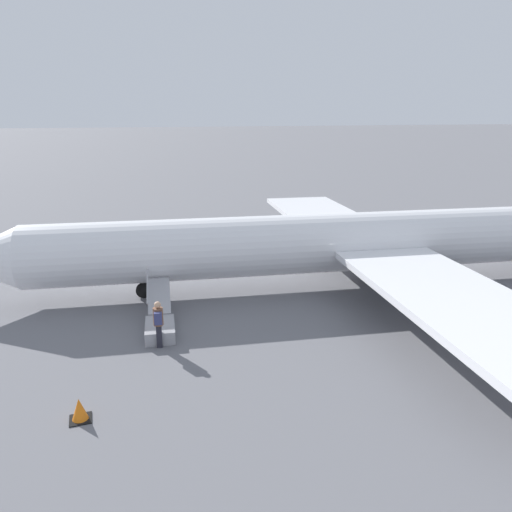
% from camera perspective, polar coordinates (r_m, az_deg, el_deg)
% --- Properties ---
extents(ground_plane, '(600.00, 600.00, 0.00)m').
position_cam_1_polar(ground_plane, '(24.99, 9.50, -3.27)').
color(ground_plane, slate).
extents(airplane_main, '(35.82, 27.55, 7.37)m').
position_cam_1_polar(airplane_main, '(24.75, 12.03, 1.73)').
color(airplane_main, white).
rests_on(airplane_main, ground).
extents(boarding_stairs, '(1.53, 4.12, 1.79)m').
position_cam_1_polar(boarding_stairs, '(19.75, -10.93, -7.46)').
color(boarding_stairs, '#99999E').
rests_on(boarding_stairs, ground).
extents(passenger, '(0.37, 0.56, 1.74)m').
position_cam_1_polar(passenger, '(18.28, -11.10, -7.33)').
color(passenger, '#23232D').
rests_on(passenger, ground).
extents(traffic_cone_near_stairs, '(0.60, 0.60, 0.66)m').
position_cam_1_polar(traffic_cone_near_stairs, '(15.13, -19.52, -16.25)').
color(traffic_cone_near_stairs, black).
rests_on(traffic_cone_near_stairs, ground).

